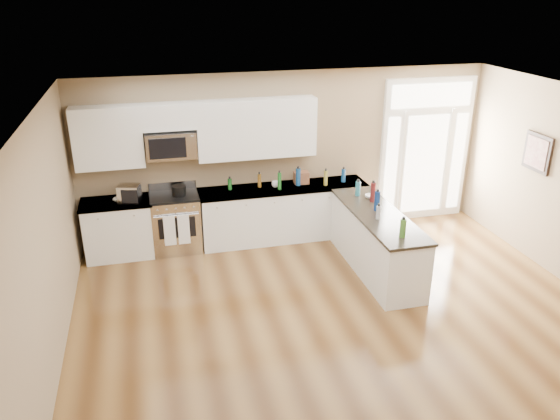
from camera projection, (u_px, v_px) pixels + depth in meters
name	position (u px, v px, depth m)	size (l,w,h in m)	color
ground	(376.00, 370.00, 6.23)	(8.00, 8.00, 0.00)	#4F3116
room_shell	(388.00, 235.00, 5.57)	(8.00, 8.00, 8.00)	#8E785A
back_cabinet_left	(119.00, 230.00, 8.72)	(1.10, 0.66, 0.94)	white
back_cabinet_right	(283.00, 214.00, 9.33)	(2.85, 0.66, 0.94)	white
peninsula_cabinet	(376.00, 244.00, 8.28)	(0.69, 2.32, 0.94)	white
upper_cabinet_left	(108.00, 138.00, 8.28)	(1.04, 0.33, 0.95)	white
upper_cabinet_right	(257.00, 128.00, 8.80)	(1.94, 0.33, 0.95)	white
upper_cabinet_short	(168.00, 116.00, 8.38)	(0.82, 0.33, 0.40)	white
microwave	(171.00, 145.00, 8.52)	(0.78, 0.41, 0.42)	silver
entry_door	(425.00, 150.00, 9.84)	(1.70, 0.10, 2.60)	white
wall_art_near	(537.00, 153.00, 8.32)	(0.05, 0.58, 0.58)	black
kitchen_range	(176.00, 222.00, 8.91)	(0.77, 0.69, 1.08)	silver
stockpot	(179.00, 190.00, 8.71)	(0.23, 0.23, 0.17)	black
toaster_oven	(129.00, 193.00, 8.46)	(0.32, 0.25, 0.28)	silver
cardboard_box	(301.00, 177.00, 9.26)	(0.25, 0.18, 0.20)	brown
bowl_left	(119.00, 199.00, 8.54)	(0.17, 0.17, 0.04)	white
bowl_peninsula	(370.00, 196.00, 8.65)	(0.17, 0.17, 0.05)	white
cup_counter	(275.00, 184.00, 9.10)	(0.13, 0.13, 0.10)	white
counter_bottles	(338.00, 191.00, 8.57)	(2.15, 2.44, 0.31)	#19591E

